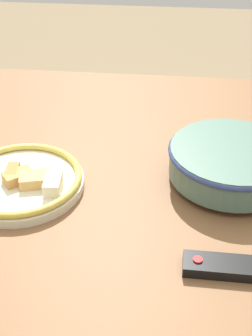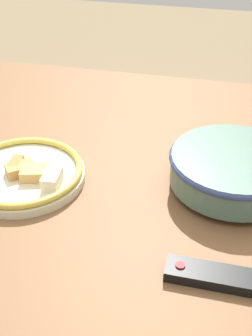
{
  "view_description": "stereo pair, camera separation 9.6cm",
  "coord_description": "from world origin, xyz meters",
  "views": [
    {
      "loc": [
        -0.16,
        0.86,
        1.35
      ],
      "look_at": [
        -0.08,
        0.07,
        0.8
      ],
      "focal_mm": 50.0,
      "sensor_mm": 36.0,
      "label": 1
    },
    {
      "loc": [
        -0.25,
        0.84,
        1.35
      ],
      "look_at": [
        -0.08,
        0.07,
        0.8
      ],
      "focal_mm": 50.0,
      "sensor_mm": 36.0,
      "label": 2
    }
  ],
  "objects": [
    {
      "name": "food_plate",
      "position": [
        0.14,
        0.11,
        0.78
      ],
      "size": [
        0.26,
        0.26,
        0.05
      ],
      "color": "beige",
      "rests_on": "dining_table"
    },
    {
      "name": "dining_table",
      "position": [
        0.0,
        0.0,
        0.69
      ],
      "size": [
        1.56,
        1.0,
        0.76
      ],
      "color": "brown",
      "rests_on": "ground_plane"
    },
    {
      "name": "tv_remote",
      "position": [
        -0.27,
        0.3,
        0.77
      ],
      "size": [
        0.16,
        0.05,
        0.02
      ],
      "rotation": [
        0.0,
        0.0,
        4.7
      ],
      "color": "black",
      "rests_on": "dining_table"
    },
    {
      "name": "noodle_bowl",
      "position": [
        -0.29,
        0.04,
        0.81
      ],
      "size": [
        0.26,
        0.26,
        0.08
      ],
      "color": "#4C6B5B",
      "rests_on": "dining_table"
    }
  ]
}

